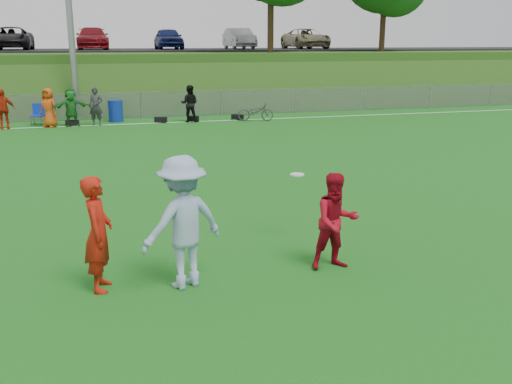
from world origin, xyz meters
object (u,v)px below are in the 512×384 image
object	(u,v)px
player_blue	(183,222)
bicycle	(256,112)
recycling_bin	(116,111)
player_red_left	(98,234)
player_red_center	(336,221)
frisbee	(297,175)

from	to	relation	value
player_blue	bicycle	xyz separation A→B (m)	(6.12, 17.75, -0.58)
bicycle	recycling_bin	bearing A→B (deg)	91.37
player_red_left	bicycle	world-z (taller)	player_red_left
player_red_center	bicycle	world-z (taller)	player_red_center
recycling_bin	bicycle	world-z (taller)	recycling_bin
player_red_center	frisbee	xyz separation A→B (m)	(-0.14, 1.52, 0.46)
player_red_left	frisbee	size ratio (longest dim) A/B	6.74
player_blue	frisbee	size ratio (longest dim) A/B	7.79
player_red_left	bicycle	xyz separation A→B (m)	(7.36, 17.53, -0.45)
player_blue	player_red_left	bearing A→B (deg)	-31.92
player_red_left	bicycle	size ratio (longest dim) A/B	1.06
frisbee	bicycle	xyz separation A→B (m)	(3.74, 16.21, -0.83)
player_red_left	recycling_bin	distance (m)	19.08
player_red_left	player_red_center	world-z (taller)	player_red_left
player_blue	recycling_bin	world-z (taller)	player_blue
player_red_left	player_blue	xyz separation A→B (m)	(1.24, -0.22, 0.14)
player_blue	frisbee	distance (m)	2.85
player_red_left	frisbee	distance (m)	3.87
frisbee	player_blue	bearing A→B (deg)	-147.02
frisbee	bicycle	world-z (taller)	frisbee
player_red_center	frisbee	size ratio (longest dim) A/B	6.17
player_red_left	recycling_bin	world-z (taller)	player_red_left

